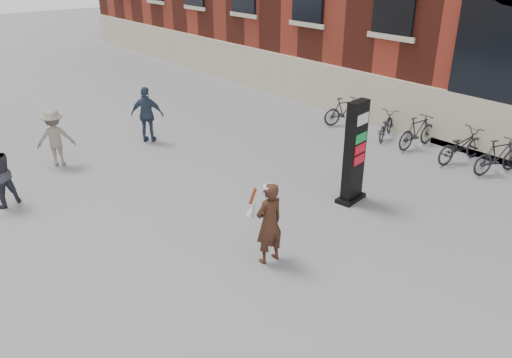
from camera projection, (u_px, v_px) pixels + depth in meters
ground at (244, 275)px, 9.80m from camera, size 100.00×100.00×0.00m
info_pylon at (355, 153)px, 12.20m from camera, size 0.89×0.54×2.60m
woman at (269, 222)px, 9.90m from camera, size 0.67×0.61×1.75m
pedestrian_b at (55, 138)px, 14.49m from camera, size 1.24×0.98×1.68m
pedestrian_c at (147, 115)px, 16.27m from camera, size 1.08×1.08×1.84m
bike_3 at (498, 156)px, 14.06m from camera, size 1.80×0.98×1.04m
bike_4 at (461, 146)px, 14.87m from camera, size 1.97×0.93×0.99m
bike_5 at (417, 132)px, 15.92m from camera, size 1.78×0.59×1.06m
bike_6 at (386, 125)px, 16.82m from camera, size 1.73×1.18×0.86m
bike_7 at (345, 111)px, 18.07m from camera, size 1.75×0.96×1.01m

